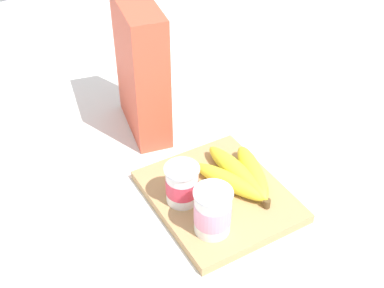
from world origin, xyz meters
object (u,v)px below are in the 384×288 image
object	(u,v)px
cereal_box	(142,70)
banana_bunch	(241,175)
yogurt_cup_front	(213,211)
yogurt_cup_back	(182,184)
cutting_board	(218,196)

from	to	relation	value
cereal_box	banana_bunch	bearing A→B (deg)	-155.50
banana_bunch	yogurt_cup_front	bearing A→B (deg)	123.63
yogurt_cup_back	cutting_board	bearing A→B (deg)	-104.78
yogurt_cup_front	yogurt_cup_back	xyz separation A→B (m)	(0.09, 0.01, -0.01)
yogurt_cup_front	yogurt_cup_back	distance (m)	0.09
yogurt_cup_front	banana_bunch	world-z (taller)	yogurt_cup_front
cereal_box	yogurt_cup_front	size ratio (longest dim) A/B	3.27
yogurt_cup_front	yogurt_cup_back	world-z (taller)	yogurt_cup_front
yogurt_cup_front	banana_bunch	bearing A→B (deg)	-56.37
yogurt_cup_back	banana_bunch	bearing A→B (deg)	-97.17
cereal_box	yogurt_cup_front	bearing A→B (deg)	-176.00
cereal_box	banana_bunch	size ratio (longest dim) A/B	1.56
cereal_box	yogurt_cup_back	world-z (taller)	cereal_box
cereal_box	cutting_board	bearing A→B (deg)	-165.96
yogurt_cup_back	cereal_box	bearing A→B (deg)	-11.14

